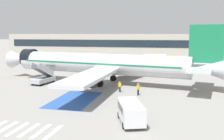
{
  "coord_description": "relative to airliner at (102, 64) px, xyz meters",
  "views": [
    {
      "loc": [
        11.38,
        -45.42,
        8.85
      ],
      "look_at": [
        1.6,
        -2.83,
        2.72
      ],
      "focal_mm": 42.0,
      "sensor_mm": 36.0,
      "label": 1
    }
  ],
  "objects": [
    {
      "name": "apron_walkway_bar_1",
      "position": [
        -3.1,
        -23.45,
        -3.49
      ],
      "size": [
        0.44,
        3.6,
        0.01
      ],
      "primitive_type": "cube",
      "color": "silver",
      "rests_on": "ground_plane"
    },
    {
      "name": "fuel_tanker",
      "position": [
        6.77,
        26.43,
        -1.78
      ],
      "size": [
        9.09,
        3.0,
        3.41
      ],
      "rotation": [
        0.0,
        0.0,
        1.62
      ],
      "color": "#38383D",
      "rests_on": "ground_plane"
    },
    {
      "name": "ground_plane",
      "position": [
        0.56,
        1.12,
        -3.49
      ],
      "size": [
        600.0,
        600.0,
        0.0
      ],
      "primitive_type": "plane",
      "color": "gray"
    },
    {
      "name": "traffic_cone_0",
      "position": [
        -0.61,
        -3.74,
        -3.23
      ],
      "size": [
        0.47,
        0.47,
        0.52
      ],
      "color": "orange",
      "rests_on": "ground_plane"
    },
    {
      "name": "apron_leadline_yellow",
      "position": [
        -0.7,
        0.12,
        -3.49
      ],
      "size": [
        74.86,
        13.56,
        0.01
      ],
      "primitive_type": "cube",
      "rotation": [
        0.0,
        0.0,
        1.39
      ],
      "color": "gold",
      "rests_on": "ground_plane"
    },
    {
      "name": "apron_walkway_bar_4",
      "position": [
        0.5,
        -23.45,
        -3.49
      ],
      "size": [
        0.44,
        3.6,
        0.01
      ],
      "primitive_type": "cube",
      "color": "silver",
      "rests_on": "ground_plane"
    },
    {
      "name": "ground_crew_1",
      "position": [
        4.39,
        -6.1,
        -2.56
      ],
      "size": [
        0.48,
        0.34,
        1.63
      ],
      "rotation": [
        0.0,
        0.0,
        6.02
      ],
      "color": "#2D2D33",
      "rests_on": "ground_plane"
    },
    {
      "name": "apron_stand_patch_blue",
      "position": [
        -0.7,
        -11.94,
        -3.49
      ],
      "size": [
        5.27,
        9.99,
        0.01
      ],
      "primitive_type": "cube",
      "color": "#2856A8",
      "rests_on": "ground_plane"
    },
    {
      "name": "boarding_stairs_forward",
      "position": [
        -10.12,
        -2.6,
        -2.51
      ],
      "size": [
        3.01,
        5.49,
        3.98
      ],
      "rotation": [
        0.0,
        0.0,
        -0.18
      ],
      "color": "#ADB2BA",
      "rests_on": "ground_plane"
    },
    {
      "name": "airliner",
      "position": [
        0.0,
        0.0,
        0.0
      ],
      "size": [
        41.29,
        35.77,
        10.15
      ],
      "rotation": [
        0.0,
        0.0,
        1.39
      ],
      "color": "silver",
      "rests_on": "ground_plane"
    },
    {
      "name": "terminal_building",
      "position": [
        1.59,
        67.71,
        0.76
      ],
      "size": [
        123.95,
        12.1,
        8.51
      ],
      "color": "#B2AD9E",
      "rests_on": "ground_plane"
    },
    {
      "name": "service_van_1",
      "position": [
        8.1,
        -19.34,
        -2.27
      ],
      "size": [
        3.64,
        5.57,
        2.03
      ],
      "rotation": [
        0.0,
        0.0,
        3.48
      ],
      "color": "silver",
      "rests_on": "ground_plane"
    },
    {
      "name": "apron_walkway_bar_3",
      "position": [
        -0.7,
        -23.45,
        -3.49
      ],
      "size": [
        0.44,
        3.6,
        0.01
      ],
      "primitive_type": "cube",
      "color": "silver",
      "rests_on": "ground_plane"
    },
    {
      "name": "apron_walkway_bar_2",
      "position": [
        -1.9,
        -23.45,
        -3.49
      ],
      "size": [
        0.44,
        3.6,
        0.01
      ],
      "primitive_type": "cube",
      "color": "silver",
      "rests_on": "ground_plane"
    },
    {
      "name": "ground_crew_0",
      "position": [
        7.37,
        -7.6,
        -2.46
      ],
      "size": [
        0.44,
        0.48,
        1.79
      ],
      "rotation": [
        0.0,
        0.0,
        0.93
      ],
      "color": "#191E38",
      "rests_on": "ground_plane"
    },
    {
      "name": "apron_walkway_bar_5",
      "position": [
        1.7,
        -23.45,
        -3.49
      ],
      "size": [
        0.44,
        3.6,
        0.01
      ],
      "primitive_type": "cube",
      "color": "silver",
      "rests_on": "ground_plane"
    }
  ]
}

